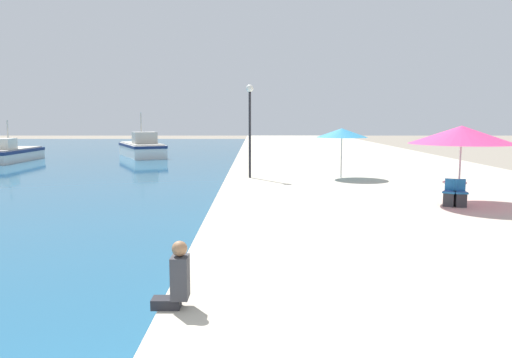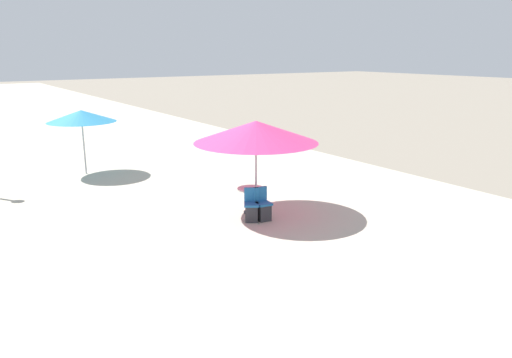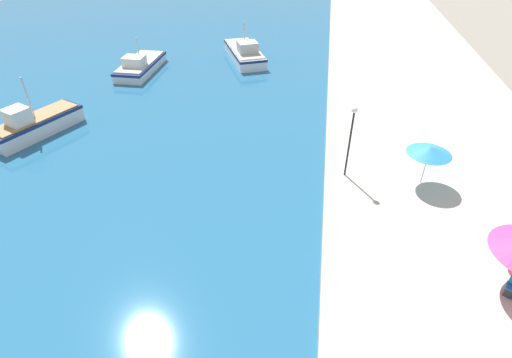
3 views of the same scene
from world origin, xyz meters
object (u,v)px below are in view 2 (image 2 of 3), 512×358
(cafe_umbrella_pink, at_px, (256,132))
(cafe_chair_left, at_px, (251,210))
(cafe_table, at_px, (251,195))
(cafe_umbrella_white, at_px, (81,116))
(cafe_chair_right, at_px, (263,209))

(cafe_umbrella_pink, height_order, cafe_chair_left, cafe_umbrella_pink)
(cafe_umbrella_pink, relative_size, cafe_table, 4.41)
(cafe_umbrella_white, bearing_deg, cafe_chair_left, -74.39)
(cafe_table, relative_size, cafe_chair_left, 0.88)
(cafe_table, bearing_deg, cafe_umbrella_pink, -16.70)
(cafe_table, distance_m, cafe_chair_right, 0.75)
(cafe_chair_right, bearing_deg, cafe_umbrella_pink, -101.55)
(cafe_chair_left, distance_m, cafe_chair_right, 0.33)
(cafe_umbrella_white, distance_m, cafe_chair_left, 8.61)
(cafe_umbrella_pink, height_order, cafe_table, cafe_umbrella_pink)
(cafe_umbrella_white, xyz_separation_m, cafe_chair_right, (2.57, -8.20, -1.89))
(cafe_table, xyz_separation_m, cafe_chair_left, (-0.39, -0.61, -0.21))
(cafe_umbrella_pink, xyz_separation_m, cafe_chair_left, (-0.53, -0.57, -2.04))
(cafe_umbrella_pink, distance_m, cafe_umbrella_white, 8.02)
(cafe_umbrella_white, relative_size, cafe_chair_left, 2.78)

